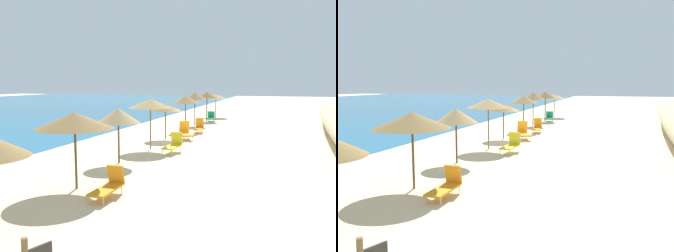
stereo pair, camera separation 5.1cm
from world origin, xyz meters
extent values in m
plane|color=beige|center=(0.00, 0.00, 0.00)|extent=(160.00, 160.00, 0.00)
cylinder|color=brown|center=(-11.45, 1.65, 1.13)|extent=(0.08, 0.08, 2.26)
cone|color=olive|center=(-11.45, 1.65, 2.39)|extent=(2.70, 2.70, 0.57)
cylinder|color=brown|center=(-7.30, 1.99, 1.00)|extent=(0.09, 0.09, 2.00)
cone|color=tan|center=(-7.30, 1.99, 2.19)|extent=(2.02, 2.02, 0.67)
cylinder|color=brown|center=(-3.50, 1.83, 1.22)|extent=(0.08, 0.08, 2.44)
cone|color=#9E7F4C|center=(-3.50, 1.83, 2.54)|extent=(2.40, 2.40, 0.51)
cylinder|color=brown|center=(0.17, 2.16, 1.00)|extent=(0.08, 0.08, 2.00)
cone|color=olive|center=(0.17, 2.16, 2.09)|extent=(2.17, 2.17, 0.47)
cylinder|color=brown|center=(4.16, 1.85, 1.14)|extent=(0.09, 0.09, 2.29)
cone|color=olive|center=(4.16, 1.85, 2.43)|extent=(2.11, 2.11, 0.58)
cylinder|color=brown|center=(8.30, 2.10, 1.19)|extent=(0.08, 0.08, 2.38)
cone|color=olive|center=(8.30, 2.10, 2.56)|extent=(2.04, 2.04, 0.65)
cylinder|color=brown|center=(12.06, 1.80, 1.17)|extent=(0.09, 0.09, 2.34)
cone|color=olive|center=(12.06, 1.80, 2.52)|extent=(2.04, 2.04, 0.64)
cylinder|color=brown|center=(16.10, 1.64, 1.05)|extent=(0.09, 0.09, 2.11)
cone|color=tan|center=(16.10, 1.64, 2.20)|extent=(2.46, 2.46, 0.48)
cube|color=orange|center=(0.22, 0.75, 0.36)|extent=(1.71, 1.26, 0.07)
cube|color=orange|center=(0.90, 1.06, 0.76)|extent=(0.53, 0.71, 0.80)
cylinder|color=silver|center=(-0.50, 0.72, 0.16)|extent=(0.04, 0.04, 0.33)
cylinder|color=silver|center=(-0.27, 0.21, 0.16)|extent=(0.04, 0.04, 0.33)
cylinder|color=silver|center=(0.71, 1.28, 0.16)|extent=(0.04, 0.04, 0.33)
cylinder|color=silver|center=(0.95, 0.77, 0.16)|extent=(0.04, 0.04, 0.33)
cube|color=orange|center=(-12.12, 0.16, 0.28)|extent=(1.51, 0.59, 0.07)
cube|color=orange|center=(-11.40, 0.16, 0.61)|extent=(0.22, 0.59, 0.66)
cylinder|color=silver|center=(-12.76, 0.41, 0.12)|extent=(0.04, 0.04, 0.25)
cylinder|color=silver|center=(-12.76, -0.08, 0.12)|extent=(0.04, 0.04, 0.25)
cylinder|color=silver|center=(-11.47, 0.41, 0.12)|extent=(0.04, 0.04, 0.25)
cylinder|color=silver|center=(-11.48, -0.09, 0.12)|extent=(0.04, 0.04, 0.25)
cube|color=orange|center=(3.59, 0.68, 0.31)|extent=(1.58, 0.76, 0.07)
cube|color=orange|center=(4.30, 0.77, 0.68)|extent=(0.31, 0.61, 0.74)
cylinder|color=silver|center=(2.92, 0.85, 0.14)|extent=(0.04, 0.04, 0.27)
cylinder|color=silver|center=(2.98, 0.36, 0.14)|extent=(0.04, 0.04, 0.27)
cylinder|color=silver|center=(4.20, 1.00, 0.14)|extent=(0.04, 0.04, 0.27)
cylinder|color=silver|center=(4.26, 0.51, 0.14)|extent=(0.04, 0.04, 0.27)
cube|color=yellow|center=(-4.38, 0.33, 0.33)|extent=(1.54, 0.73, 0.07)
cube|color=yellow|center=(-3.68, 0.27, 0.69)|extent=(0.25, 0.63, 0.71)
cylinder|color=silver|center=(-5.00, 0.64, 0.15)|extent=(0.04, 0.04, 0.30)
cylinder|color=silver|center=(-5.04, 0.12, 0.15)|extent=(0.04, 0.04, 0.30)
cylinder|color=silver|center=(-3.73, 0.54, 0.15)|extent=(0.04, 0.04, 0.30)
cylinder|color=silver|center=(-3.77, 0.02, 0.15)|extent=(0.04, 0.04, 0.30)
cube|color=#199972|center=(11.76, 1.29, 0.29)|extent=(1.34, 0.91, 0.07)
cube|color=#199972|center=(12.33, 1.41, 0.62)|extent=(0.39, 0.71, 0.65)
cylinder|color=silver|center=(11.19, 1.45, 0.13)|extent=(0.04, 0.04, 0.25)
cylinder|color=silver|center=(11.31, 0.90, 0.13)|extent=(0.04, 0.04, 0.25)
cylinder|color=silver|center=(12.21, 1.68, 0.13)|extent=(0.04, 0.04, 0.25)
cylinder|color=silver|center=(12.33, 1.12, 0.13)|extent=(0.04, 0.04, 0.25)
camera|label=1|loc=(-22.12, -5.08, 3.67)|focal=38.43mm
camera|label=2|loc=(-22.11, -5.13, 3.67)|focal=38.43mm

